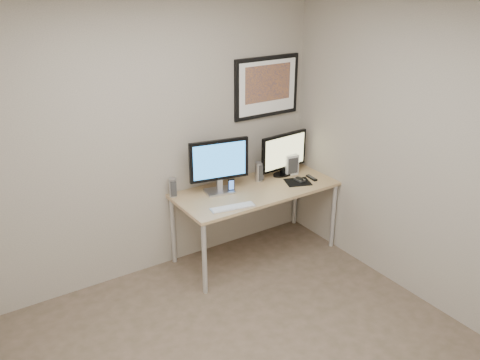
# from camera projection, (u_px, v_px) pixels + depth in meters

# --- Properties ---
(room) EXTENTS (3.60, 3.60, 3.60)m
(room) POSITION_uv_depth(u_px,v_px,m) (211.00, 142.00, 3.38)
(room) COLOR white
(room) RESTS_ON ground
(desk) EXTENTS (1.60, 0.70, 0.73)m
(desk) POSITION_uv_depth(u_px,v_px,m) (256.00, 194.00, 4.96)
(desk) COLOR olive
(desk) RESTS_ON floor
(framed_art) EXTENTS (0.75, 0.04, 0.60)m
(framed_art) POSITION_uv_depth(u_px,v_px,m) (267.00, 87.00, 5.02)
(framed_art) COLOR black
(framed_art) RESTS_ON room
(monitor_large) EXTENTS (0.57, 0.23, 0.52)m
(monitor_large) POSITION_uv_depth(u_px,v_px,m) (219.00, 164.00, 4.74)
(monitor_large) COLOR #AEAEB2
(monitor_large) RESTS_ON desk
(monitor_tv) EXTENTS (0.57, 0.15, 0.44)m
(monitor_tv) POSITION_uv_depth(u_px,v_px,m) (284.00, 153.00, 5.16)
(monitor_tv) COLOR black
(monitor_tv) RESTS_ON desk
(speaker_left) EXTENTS (0.09, 0.09, 0.18)m
(speaker_left) POSITION_uv_depth(u_px,v_px,m) (173.00, 187.00, 4.73)
(speaker_left) COLOR #AEAEB2
(speaker_left) RESTS_ON desk
(speaker_right) EXTENTS (0.08, 0.08, 0.20)m
(speaker_right) POSITION_uv_depth(u_px,v_px,m) (259.00, 172.00, 5.07)
(speaker_right) COLOR #AEAEB2
(speaker_right) RESTS_ON desk
(phone_dock) EXTENTS (0.07, 0.07, 0.13)m
(phone_dock) POSITION_uv_depth(u_px,v_px,m) (231.00, 185.00, 4.83)
(phone_dock) COLOR black
(phone_dock) RESTS_ON desk
(keyboard) EXTENTS (0.42, 0.18, 0.01)m
(keyboard) POSITION_uv_depth(u_px,v_px,m) (233.00, 207.00, 4.53)
(keyboard) COLOR silver
(keyboard) RESTS_ON desk
(mousepad) EXTENTS (0.30, 0.29, 0.00)m
(mousepad) POSITION_uv_depth(u_px,v_px,m) (298.00, 182.00, 5.07)
(mousepad) COLOR black
(mousepad) RESTS_ON desk
(mouse) EXTENTS (0.06, 0.11, 0.04)m
(mouse) POSITION_uv_depth(u_px,v_px,m) (300.00, 179.00, 5.09)
(mouse) COLOR black
(mouse) RESTS_ON mousepad
(remote) EXTENTS (0.06, 0.16, 0.02)m
(remote) POSITION_uv_depth(u_px,v_px,m) (312.00, 178.00, 5.15)
(remote) COLOR black
(remote) RESTS_ON desk
(fan_unit) EXTENTS (0.15, 0.12, 0.21)m
(fan_unit) POSITION_uv_depth(u_px,v_px,m) (291.00, 164.00, 5.24)
(fan_unit) COLOR silver
(fan_unit) RESTS_ON desk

